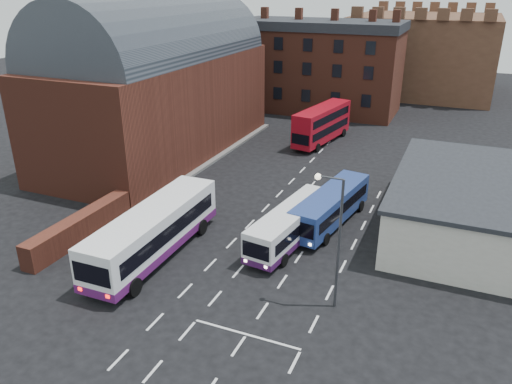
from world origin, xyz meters
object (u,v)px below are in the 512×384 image
at_px(pedestrian_red, 88,275).
at_px(pedestrian_beige, 100,264).
at_px(street_lamp, 335,231).
at_px(bus_white_outbound, 154,229).
at_px(bus_red_double, 322,124).
at_px(bus_blue, 331,205).
at_px(bus_white_inbound, 291,223).

distance_m(pedestrian_red, pedestrian_beige, 1.21).
bearing_deg(street_lamp, bus_white_outbound, 176.11).
distance_m(bus_red_double, pedestrian_red, 34.04).
relative_size(bus_blue, pedestrian_red, 6.40).
xyz_separation_m(bus_white_outbound, pedestrian_red, (-1.64, -4.71, -1.21)).
xyz_separation_m(bus_white_outbound, bus_white_inbound, (7.72, 5.27, -0.46)).
distance_m(bus_white_inbound, pedestrian_beige, 12.88).
bearing_deg(pedestrian_beige, bus_white_inbound, -140.17).
height_order(bus_white_outbound, bus_white_inbound, bus_white_outbound).
distance_m(bus_white_outbound, bus_blue, 13.22).
bearing_deg(bus_red_double, bus_white_inbound, 110.97).
distance_m(bus_blue, bus_red_double, 20.83).
height_order(bus_white_inbound, street_lamp, street_lamp).
height_order(pedestrian_red, pedestrian_beige, pedestrian_beige).
bearing_deg(pedestrian_red, bus_white_inbound, -153.97).
height_order(bus_white_inbound, bus_red_double, bus_red_double).
relative_size(bus_blue, bus_red_double, 0.96).
bearing_deg(pedestrian_beige, bus_red_double, -101.54).
bearing_deg(bus_white_outbound, bus_red_double, 83.25).
relative_size(bus_white_outbound, bus_white_inbound, 1.28).
height_order(bus_white_inbound, bus_blue, bus_blue).
distance_m(bus_white_outbound, pedestrian_beige, 4.04).
relative_size(bus_red_double, pedestrian_red, 6.68).
bearing_deg(pedestrian_red, bus_white_outbound, -129.99).
bearing_deg(bus_red_double, street_lamp, 117.01).
height_order(bus_white_outbound, pedestrian_red, bus_white_outbound).
bearing_deg(bus_blue, bus_red_double, -62.85).
xyz_separation_m(bus_white_inbound, pedestrian_beige, (-9.40, -8.78, -0.63)).
height_order(bus_red_double, pedestrian_beige, bus_red_double).
xyz_separation_m(bus_white_outbound, pedestrian_beige, (-1.68, -3.51, -1.09)).
distance_m(bus_blue, pedestrian_beige, 16.93).
height_order(bus_blue, street_lamp, street_lamp).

